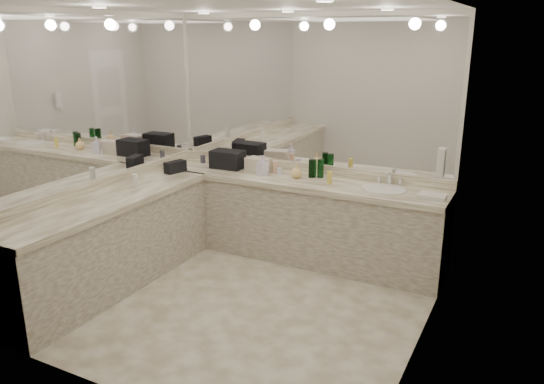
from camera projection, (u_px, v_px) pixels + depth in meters
The scene contains 37 objects.
floor at pixel (241, 302), 4.91m from camera, with size 3.20×3.20×0.00m, color beige.
ceiling at pixel (236, 5), 4.16m from camera, with size 3.20×3.20×0.00m, color white.
wall_back at pixel (309, 136), 5.81m from camera, with size 3.20×0.02×2.60m, color beige.
wall_left at pixel (99, 148), 5.23m from camera, with size 0.02×3.00×2.60m, color beige.
wall_right at pixel (429, 190), 3.83m from camera, with size 0.02×3.00×2.60m, color beige.
vanity_back_base at pixel (296, 220), 5.81m from camera, with size 3.20×0.60×0.84m, color beige.
vanity_back_top at pixel (296, 181), 5.67m from camera, with size 3.20×0.64×0.06m, color #F2E9CE.
vanity_left_base at pixel (108, 246), 5.10m from camera, with size 0.60×2.40×0.84m, color beige.
vanity_left_top at pixel (105, 202), 4.97m from camera, with size 0.64×2.42×0.06m, color #F2E9CE.
backsplash_back at pixel (307, 168), 5.89m from camera, with size 3.20×0.04×0.10m, color #F2E9CE.
backsplash_left at pixel (104, 182), 5.33m from camera, with size 0.04×3.00×0.10m, color #F2E9CE.
mirror_back at pixel (309, 93), 5.66m from camera, with size 3.12×0.01×1.55m, color white.
mirror_left at pixel (96, 99), 5.09m from camera, with size 0.01×2.92×1.55m, color white.
sink at pixel (384, 190), 5.26m from camera, with size 0.44×0.44×0.03m, color white.
faucet at pixel (390, 178), 5.41m from camera, with size 0.24×0.16×0.14m, color silver.
wall_phone at pixel (441, 162), 4.43m from camera, with size 0.06×0.10×0.24m, color white.
door at pixel (408, 245), 3.48m from camera, with size 0.02×0.82×2.10m, color white.
black_toiletry_bag at pixel (227, 159), 6.06m from camera, with size 0.36×0.23×0.21m, color black.
black_bag_spill at pixel (175, 167), 5.88m from camera, with size 0.11×0.24×0.13m, color black.
cream_cosmetic_case at pixel (258, 165), 5.91m from camera, with size 0.27×0.17×0.16m, color beige.
hand_towel at pixel (432, 196), 4.96m from camera, with size 0.25×0.16×0.04m, color white.
lotion_left at pixel (135, 181), 5.31m from camera, with size 0.06×0.06×0.14m, color white.
soap_bottle_a at pixel (237, 160), 6.03m from camera, with size 0.08×0.08×0.20m, color beige.
soap_bottle_b at pixel (263, 166), 5.75m from camera, with size 0.10×0.10×0.22m, color white.
soap_bottle_c at pixel (296, 171), 5.65m from camera, with size 0.12×0.12×0.15m, color #F9CC80.
green_bottle_0 at pixel (311, 168), 5.66m from camera, with size 0.06×0.06×0.20m, color #0E4C19.
green_bottle_1 at pixel (313, 168), 5.68m from camera, with size 0.07×0.07×0.19m, color #0E4C19.
green_bottle_2 at pixel (321, 168), 5.67m from camera, with size 0.07×0.07×0.20m, color #0E4C19.
amenity_bottle_0 at pixel (258, 171), 5.81m from camera, with size 0.05×0.05×0.06m, color white.
amenity_bottle_1 at pixel (277, 169), 5.89m from camera, with size 0.04×0.04×0.08m, color #E0B28C.
amenity_bottle_2 at pixel (280, 171), 5.79m from camera, with size 0.06×0.06×0.08m, color silver.
amenity_bottle_3 at pixel (224, 166), 6.01m from camera, with size 0.04×0.04×0.08m, color #E57F66.
amenity_bottle_4 at pixel (275, 167), 5.84m from camera, with size 0.06×0.06×0.14m, color #E0B28C.
amenity_bottle_5 at pixel (248, 165), 6.07m from camera, with size 0.06×0.06×0.08m, color silver.
amenity_bottle_6 at pixel (203, 159), 6.31m from camera, with size 0.06×0.06×0.09m, color #3F3F4C.
amenity_bottle_7 at pixel (330, 177), 5.45m from camera, with size 0.05×0.05×0.13m, color #F2D84C.
amenity_bottle_8 at pixel (261, 167), 5.85m from camera, with size 0.04×0.04×0.14m, color #E57F66.
Camera 1 is at (2.27, -3.79, 2.39)m, focal length 35.00 mm.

